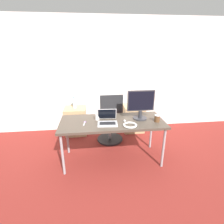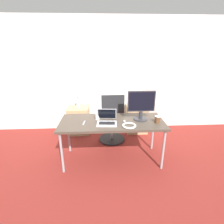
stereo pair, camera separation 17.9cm
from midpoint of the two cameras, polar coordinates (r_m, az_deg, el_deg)
The scene contains 14 objects.
ground_plane at distance 3.35m, azimuth -1.51°, elevation -15.04°, with size 14.00×14.00×0.00m, color maroon.
wall_back at distance 4.18m, azimuth -3.53°, elevation 11.52°, with size 10.00×0.05×2.60m.
desk at distance 3.00m, azimuth -1.63°, elevation -3.87°, with size 1.76×0.75×0.76m.
office_chair at distance 3.71m, azimuth -1.95°, elevation -3.92°, with size 0.56×0.57×1.10m.
cabinet_left at distance 4.22m, azimuth -12.96°, elevation -2.82°, with size 0.49×0.46×0.64m.
cabinet_right at distance 4.28m, azimuth 5.75°, elevation -2.01°, with size 0.49×0.46×0.64m.
water_bottle at distance 4.07m, azimuth -13.44°, elevation 2.86°, with size 0.07×0.07×0.25m.
laptop_center at distance 2.88m, azimuth -3.32°, elevation -2.78°, with size 0.34×0.34×0.23m.
monitor at distance 3.01m, azimuth 7.67°, elevation 2.40°, with size 0.47×0.24×0.51m.
mouse at distance 2.94m, azimuth 2.38°, elevation -2.91°, with size 0.04×0.06×0.03m.
coffee_cup_white at distance 3.02m, azimuth -6.53°, elevation -1.55°, with size 0.07×0.07×0.11m.
coffee_cup_brown at distance 3.00m, azimuth 12.87°, elevation -2.04°, with size 0.09×0.09×0.12m.
cable_coil at distance 2.79m, azimuth 4.07°, elevation -4.31°, with size 0.23×0.23×0.03m.
scissors at distance 2.94m, azimuth -10.70°, elevation -3.58°, with size 0.05×0.17×0.01m.
Camera 1 is at (-0.33, -2.71, 1.94)m, focal length 28.00 mm.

